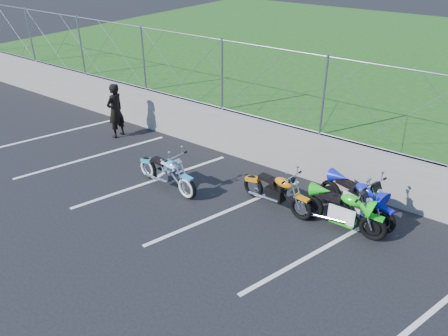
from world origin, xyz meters
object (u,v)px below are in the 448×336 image
Objects in this scene: naked_orange at (277,192)px; person_standing at (115,111)px; cruiser_turquoise at (167,174)px; sportbike_green at (343,212)px; sportbike_blue at (357,200)px.

person_standing is at bearing -178.24° from naked_orange.
cruiser_turquoise is at bearing -155.26° from naked_orange.
sportbike_green is 7.75m from person_standing.
cruiser_turquoise reaches higher than naked_orange.
cruiser_turquoise is 4.61m from sportbike_blue.
sportbike_green is at bearing 81.64° from person_standing.
sportbike_blue is at bearing 26.40° from cruiser_turquoise.
cruiser_turquoise is at bearing -168.11° from sportbike_green.
sportbike_blue reaches higher than naked_orange.
naked_orange is 1.80m from sportbike_blue.
sportbike_green is 1.16× the size of person_standing.
naked_orange is (2.69, 0.82, 0.00)m from cruiser_turquoise.
cruiser_turquoise is 1.04× the size of sportbike_green.
naked_orange is 1.57m from sportbike_green.
cruiser_turquoise is 2.82m from naked_orange.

